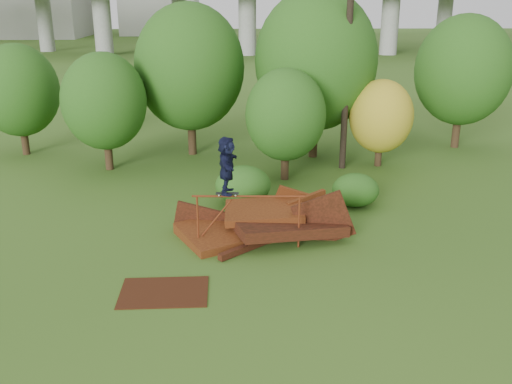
{
  "coord_description": "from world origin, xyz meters",
  "views": [
    {
      "loc": [
        -1.33,
        -14.28,
        7.24
      ],
      "look_at": [
        -0.8,
        2.0,
        1.6
      ],
      "focal_mm": 40.0,
      "sensor_mm": 36.0,
      "label": 1
    }
  ],
  "objects_px": {
    "skater": "(227,165)",
    "utility_pole": "(349,36)",
    "flat_plate": "(164,292)",
    "scrap_pile": "(263,224)"
  },
  "relations": [
    {
      "from": "utility_pole",
      "to": "scrap_pile",
      "type": "bearing_deg",
      "value": -117.56
    },
    {
      "from": "skater",
      "to": "flat_plate",
      "type": "distance_m",
      "value": 4.12
    },
    {
      "from": "skater",
      "to": "utility_pole",
      "type": "bearing_deg",
      "value": -27.57
    },
    {
      "from": "skater",
      "to": "utility_pole",
      "type": "xyz_separation_m",
      "value": [
        4.93,
        8.2,
        3.08
      ]
    },
    {
      "from": "scrap_pile",
      "to": "flat_plate",
      "type": "bearing_deg",
      "value": -126.55
    },
    {
      "from": "skater",
      "to": "flat_plate",
      "type": "relative_size",
      "value": 0.76
    },
    {
      "from": "skater",
      "to": "utility_pole",
      "type": "relative_size",
      "value": 0.15
    },
    {
      "from": "flat_plate",
      "to": "scrap_pile",
      "type": "bearing_deg",
      "value": 53.45
    },
    {
      "from": "flat_plate",
      "to": "utility_pole",
      "type": "relative_size",
      "value": 0.2
    },
    {
      "from": "scrap_pile",
      "to": "skater",
      "type": "height_order",
      "value": "skater"
    }
  ]
}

